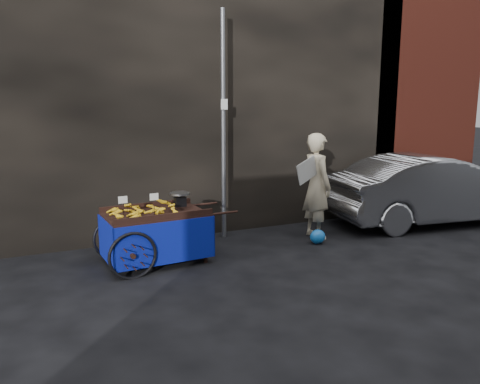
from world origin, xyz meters
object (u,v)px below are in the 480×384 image
banana_cart (153,219)px  vendor (317,186)px  plastic_bag (318,237)px  parked_car (433,189)px

banana_cart → vendor: (3.06, 0.17, 0.26)m
banana_cart → plastic_bag: bearing=-8.4°
vendor → parked_car: size_ratio=0.45×
vendor → parked_car: vendor is taller
banana_cart → parked_car: (5.78, 0.05, 0.00)m
banana_cart → plastic_bag: banana_cart is taller
banana_cart → vendor: bearing=-0.8°
banana_cart → vendor: vendor is taller
vendor → plastic_bag: (-0.21, -0.39, -0.83)m
parked_car → vendor: bearing=95.7°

